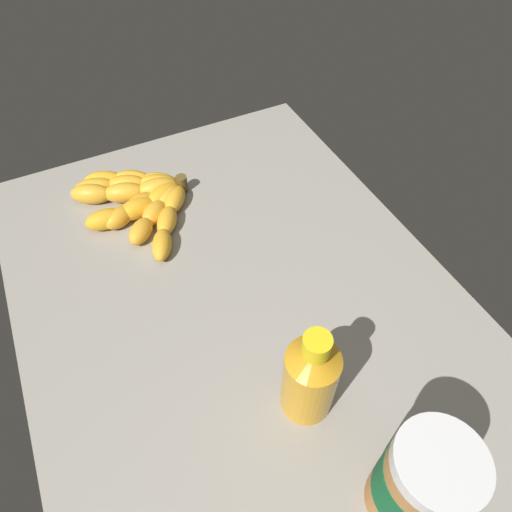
{
  "coord_description": "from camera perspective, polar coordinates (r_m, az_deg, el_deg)",
  "views": [
    {
      "loc": [
        -37.89,
        15.26,
        57.46
      ],
      "look_at": [
        0.78,
        -3.77,
        5.68
      ],
      "focal_mm": 32.27,
      "sensor_mm": 36.0,
      "label": 1
    }
  ],
  "objects": [
    {
      "name": "peanut_butter_jar",
      "position": [
        0.54,
        19.67,
        -24.99
      ],
      "size": [
        8.75,
        8.75,
        15.06
      ],
      "color": "#B27238",
      "rests_on": "ground_plane"
    },
    {
      "name": "banana_bunch",
      "position": [
        0.84,
        -14.3,
        6.86
      ],
      "size": [
        26.3,
        20.54,
        3.62
      ],
      "color": "gold",
      "rests_on": "ground_plane"
    },
    {
      "name": "honey_bottle",
      "position": [
        0.56,
        6.74,
        -14.68
      ],
      "size": [
        6.5,
        6.5,
        15.76
      ],
      "color": "orange",
      "rests_on": "ground_plane"
    },
    {
      "name": "ground_plane",
      "position": [
        0.72,
        -2.43,
        -5.34
      ],
      "size": [
        84.51,
        63.43,
        3.93
      ],
      "primitive_type": "cube",
      "color": "gray"
    }
  ]
}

